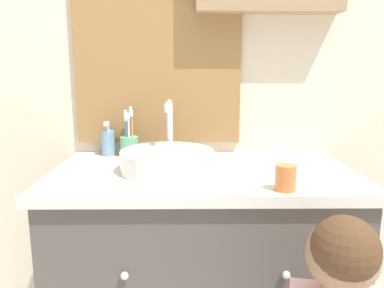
{
  "coord_description": "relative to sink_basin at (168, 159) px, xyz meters",
  "views": [
    {
      "loc": [
        -0.05,
        -0.94,
        1.2
      ],
      "look_at": [
        -0.04,
        0.27,
        0.96
      ],
      "focal_mm": 35.0,
      "sensor_mm": 36.0,
      "label": 1
    }
  ],
  "objects": [
    {
      "name": "sink_basin",
      "position": [
        0.0,
        0.0,
        0.0
      ],
      "size": [
        0.32,
        0.37,
        0.23
      ],
      "color": "white",
      "rests_on": "vanity_counter"
    },
    {
      "name": "drinking_cup",
      "position": [
        0.35,
        -0.22,
        -0.0
      ],
      "size": [
        0.06,
        0.06,
        0.08
      ],
      "primitive_type": "cylinder",
      "color": "orange",
      "rests_on": "vanity_counter"
    },
    {
      "name": "toothbrush_holder",
      "position": [
        -0.16,
        0.21,
        0.01
      ],
      "size": [
        0.07,
        0.07,
        0.2
      ],
      "color": "#66B27F",
      "rests_on": "vanity_counter"
    },
    {
      "name": "wall_back",
      "position": [
        0.13,
        0.32,
        0.39
      ],
      "size": [
        3.2,
        0.18,
        2.5
      ],
      "color": "beige",
      "rests_on": "ground_plane"
    },
    {
      "name": "vanity_counter",
      "position": [
        0.12,
        0.01,
        -0.47
      ],
      "size": [
        1.04,
        0.57,
        0.86
      ],
      "color": "#4C4742",
      "rests_on": "ground_plane"
    },
    {
      "name": "soap_dispenser",
      "position": [
        -0.25,
        0.23,
        0.01
      ],
      "size": [
        0.05,
        0.05,
        0.14
      ],
      "color": "#6B93B2",
      "rests_on": "vanity_counter"
    }
  ]
}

